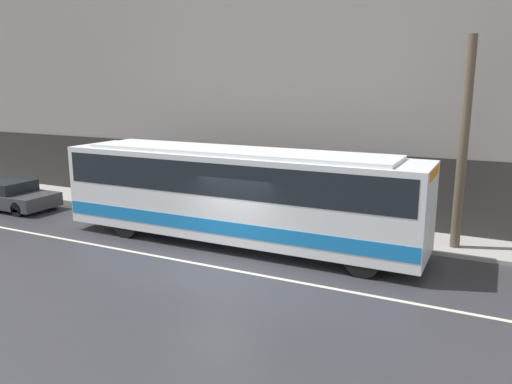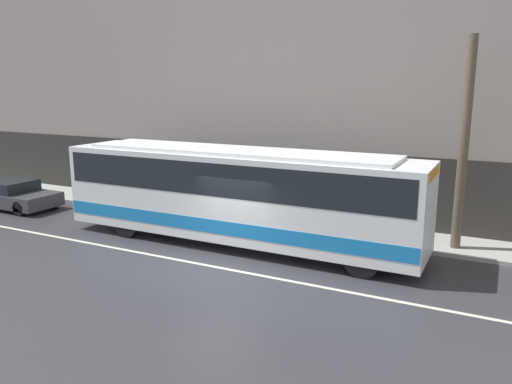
# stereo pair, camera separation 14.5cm
# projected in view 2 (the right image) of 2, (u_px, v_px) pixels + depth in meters

# --- Properties ---
(ground_plane) EXTENTS (60.00, 60.00, 0.00)m
(ground_plane) POSITION_uv_depth(u_px,v_px,m) (218.00, 267.00, 14.78)
(ground_plane) COLOR #333338
(sidewalk) EXTENTS (60.00, 2.28, 0.13)m
(sidewalk) POSITION_uv_depth(u_px,v_px,m) (287.00, 223.00, 19.25)
(sidewalk) COLOR #A09E99
(sidewalk) RESTS_ON ground_plane
(building_facade) EXTENTS (60.00, 0.35, 13.01)m
(building_facade) POSITION_uv_depth(u_px,v_px,m) (302.00, 58.00, 19.06)
(building_facade) COLOR gray
(building_facade) RESTS_ON ground_plane
(lane_stripe) EXTENTS (54.00, 0.14, 0.01)m
(lane_stripe) POSITION_uv_depth(u_px,v_px,m) (218.00, 267.00, 14.78)
(lane_stripe) COLOR beige
(lane_stripe) RESTS_ON ground_plane
(transit_bus) EXTENTS (12.47, 2.53, 3.23)m
(transit_bus) POSITION_uv_depth(u_px,v_px,m) (236.00, 191.00, 16.64)
(transit_bus) COLOR white
(transit_bus) RESTS_ON ground_plane
(sedan_dark_behind) EXTENTS (4.50, 1.90, 1.21)m
(sedan_dark_behind) POSITION_uv_depth(u_px,v_px,m) (10.00, 194.00, 21.95)
(sedan_dark_behind) COLOR #38383D
(sedan_dark_behind) RESTS_ON ground_plane
(utility_pole_near) EXTENTS (0.31, 0.31, 6.67)m
(utility_pole_near) POSITION_uv_depth(u_px,v_px,m) (464.00, 145.00, 15.53)
(utility_pole_near) COLOR brown
(utility_pole_near) RESTS_ON sidewalk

